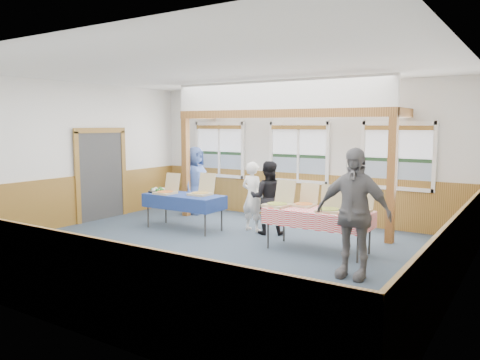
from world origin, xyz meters
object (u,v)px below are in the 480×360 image
at_px(table_right, 318,213).
at_px(person_grey, 353,213).
at_px(woman_white, 253,197).
at_px(woman_black, 268,198).
at_px(man_blue, 195,180).
at_px(table_left, 184,197).

xyz_separation_m(table_right, person_grey, (1.00, -1.05, 0.26)).
distance_m(table_right, woman_white, 1.97).
relative_size(woman_black, person_grey, 0.79).
bearing_deg(woman_white, man_blue, -15.03).
distance_m(table_right, man_blue, 4.39).
xyz_separation_m(table_left, person_grey, (4.14, -1.14, 0.27)).
bearing_deg(person_grey, table_left, 166.41).
bearing_deg(table_left, table_right, 20.13).
distance_m(table_left, man_blue, 1.81).
xyz_separation_m(woman_white, man_blue, (-2.26, 0.88, 0.11)).
bearing_deg(table_left, man_blue, 142.57).
height_order(table_right, woman_black, woman_black).
bearing_deg(man_blue, table_right, -115.17).
relative_size(man_blue, person_grey, 0.88).
distance_m(woman_white, man_blue, 2.42).
relative_size(table_left, woman_white, 1.29).
xyz_separation_m(table_left, man_blue, (-0.93, 1.55, 0.16)).
bearing_deg(table_right, woman_white, 140.75).
bearing_deg(woman_white, table_left, 32.94).
height_order(man_blue, person_grey, person_grey).
relative_size(table_right, person_grey, 1.04).
relative_size(woman_white, person_grey, 0.77).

